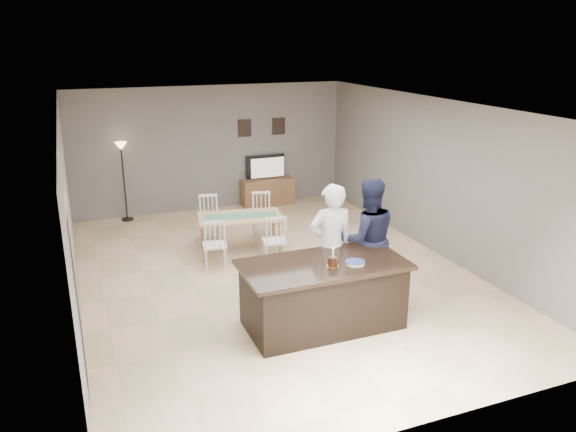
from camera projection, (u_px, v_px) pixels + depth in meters
name	position (u px, v px, depth m)	size (l,w,h in m)	color
floor	(276.00, 274.00, 9.11)	(8.00, 8.00, 0.00)	#D6B089
room_shell	(275.00, 174.00, 8.60)	(8.00, 8.00, 8.00)	slate
kitchen_island	(323.00, 294.00, 7.38)	(2.15, 1.10, 0.90)	black
tv_console	(268.00, 192.00, 12.78)	(1.20, 0.40, 0.60)	brown
television	(266.00, 167.00, 12.67)	(0.91, 0.12, 0.53)	black
tv_screen_glow	(268.00, 168.00, 12.59)	(0.78, 0.78, 0.00)	orange
picture_frames	(262.00, 127.00, 12.50)	(1.10, 0.02, 0.38)	black
doorway	(76.00, 290.00, 5.65)	(0.00, 2.10, 2.65)	black
woman	(331.00, 245.00, 7.86)	(0.65, 0.43, 1.79)	silver
man	(367.00, 239.00, 8.06)	(0.88, 0.69, 1.81)	#181C35
birthday_cake	(333.00, 262.00, 7.12)	(0.17, 0.17, 0.26)	gold
plate_stack	(355.00, 263.00, 7.20)	(0.25, 0.25, 0.04)	white
dining_table	(240.00, 222.00, 9.86)	(1.65, 1.85, 0.89)	tan
floor_lamp	(122.00, 160.00, 11.41)	(0.25, 0.25, 1.65)	black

